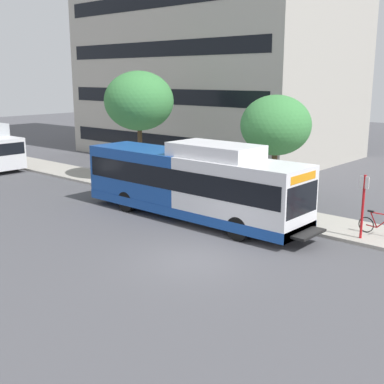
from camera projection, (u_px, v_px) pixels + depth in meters
The scene contains 8 objects.
ground_plane at pixel (65, 220), 23.24m from camera, with size 120.00×120.00×0.00m, color #4C4C51.
sidewalk_curb at pixel (195, 198), 27.05m from camera, with size 3.00×56.00×0.14m, color #A8A399.
transit_bus at pixel (192, 183), 23.00m from camera, with size 2.58×12.25×3.65m.
bus_stop_sign_pole at pixel (363, 202), 19.79m from camera, with size 0.10×0.36×2.60m.
bicycle_parked at pixel (379, 225), 20.43m from camera, with size 0.52×1.76×1.02m.
street_tree_near_stop at pixel (276, 126), 24.11m from camera, with size 3.43×3.43×5.52m.
street_tree_mid_block at pixel (139, 101), 30.40m from camera, with size 4.24×4.24×6.72m.
lattice_comm_tower at pixel (106, 27), 50.94m from camera, with size 1.10×1.10×33.98m.
Camera 1 is at (-12.83, -11.25, 6.48)m, focal length 46.70 mm.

